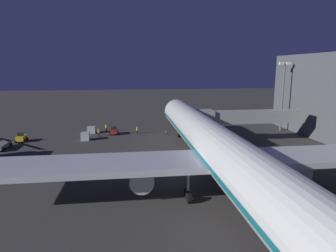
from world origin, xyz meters
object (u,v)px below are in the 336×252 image
Objects in this scene: apron_floodlight_mast at (283,91)px; baggage_tug_lead at (114,131)px; jet_bridge at (243,117)px; ground_crew_under_port_wing at (99,132)px; ground_crew_near_nose_gear at (106,127)px; traffic_cone_nose_port at (184,131)px; baggage_container_mid_row at (85,136)px; airliner_at_gate at (220,151)px; baggage_tug_spare at (21,138)px; ground_crew_marshaller_fwd at (137,130)px; belt_loader at (2,145)px; baggage_container_near_belt at (91,130)px; traffic_cone_nose_starboard at (166,131)px.

apron_floodlight_mast is 6.48× the size of baggage_tug_lead.
ground_crew_under_port_wing is (29.38, -9.16, -4.31)m from jet_bridge.
traffic_cone_nose_port is at bearing 172.38° from ground_crew_near_nose_gear.
jet_bridge is 12.50× the size of baggage_container_mid_row.
baggage_tug_lead is 4.56× the size of traffic_cone_nose_port.
ground_crew_near_nose_gear is (16.14, -37.03, -4.14)m from airliner_at_gate.
airliner_at_gate is 44.31m from baggage_tug_spare.
ground_crew_marshaller_fwd is at bearing -169.20° from ground_crew_under_port_wing.
baggage_tug_spare reaches higher than ground_crew_under_port_wing.
baggage_container_mid_row is 3.84m from ground_crew_under_port_wing.
baggage_container_mid_row is at bearing -160.96° from belt_loader.
baggage_container_near_belt is at bearing 20.28° from ground_crew_near_nose_gear.
traffic_cone_nose_port is at bearing -175.72° from ground_crew_marshaller_fwd.
jet_bridge reaches higher than ground_crew_near_nose_gear.
airliner_at_gate reaches higher than baggage_container_mid_row.
baggage_tug_lead reaches higher than traffic_cone_nose_port.
baggage_container_near_belt is at bearing -93.99° from baggage_container_mid_row.
baggage_container_near_belt is at bearing -3.90° from apron_floodlight_mast.
apron_floodlight_mast is 35.49m from ground_crew_marshaller_fwd.
airliner_at_gate reaches higher than apron_floodlight_mast.
airliner_at_gate reaches higher than ground_crew_under_port_wing.
jet_bridge reaches higher than traffic_cone_nose_port.
jet_bridge is at bearing 157.75° from baggage_container_near_belt.
jet_bridge is 28.64m from baggage_tug_lead.
baggage_tug_lead is at bearing 2.76° from traffic_cone_nose_port.
baggage_tug_spare is at bearing -42.02° from airliner_at_gate.
belt_loader is 18.72m from ground_crew_under_port_wing.
baggage_container_near_belt is 21.69m from traffic_cone_nose_port.
ground_crew_near_nose_gear is at bearing -155.67° from baggage_tug_spare.
traffic_cone_nose_port is at bearing 180.00° from traffic_cone_nose_starboard.
belt_loader is 3.40× the size of baggage_tug_lead.
apron_floodlight_mast is 29.57× the size of traffic_cone_nose_starboard.
baggage_container_near_belt reaches higher than traffic_cone_nose_port.
apron_floodlight_mast is 9.13× the size of baggage_container_mid_row.
baggage_tug_lead is at bearing -0.44° from ground_crew_marshaller_fwd.
ground_crew_marshaller_fwd reaches higher than baggage_container_mid_row.
baggage_container_near_belt is 0.96× the size of ground_crew_near_nose_gear.
jet_bridge is 40.47× the size of traffic_cone_nose_starboard.
apron_floodlight_mast is 29.57× the size of traffic_cone_nose_port.
jet_bridge is at bearing 140.60° from traffic_cone_nose_starboard.
baggage_container_mid_row is (0.46, 6.63, 0.04)m from baggage_container_near_belt.
belt_loader is at bearing 19.04° from baggage_container_mid_row.
belt_loader is at bearing 37.88° from baggage_container_near_belt.
baggage_tug_lead reaches higher than baggage_container_near_belt.
baggage_container_mid_row is 0.95× the size of ground_crew_near_nose_gear.
apron_floodlight_mast is 61.12m from belt_loader.
baggage_container_near_belt is 6.64m from baggage_container_mid_row.
jet_bridge is 31.69m from ground_crew_near_nose_gear.
belt_loader is 33.84m from traffic_cone_nose_starboard.
baggage_tug_spare is 1.32× the size of ground_crew_near_nose_gear.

